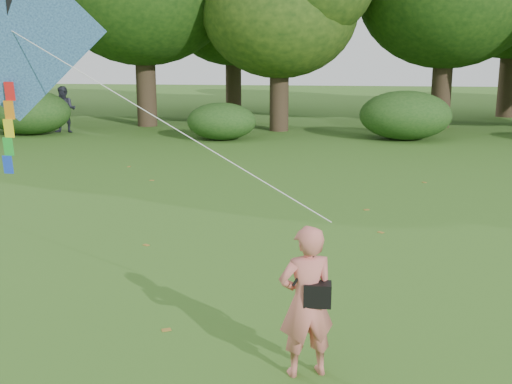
# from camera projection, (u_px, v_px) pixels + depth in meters

# --- Properties ---
(ground) EXTENTS (100.00, 100.00, 0.00)m
(ground) POSITION_uv_depth(u_px,v_px,m) (326.00, 353.00, 7.71)
(ground) COLOR #265114
(ground) RESTS_ON ground
(man_kite_flyer) EXTENTS (0.74, 0.60, 1.74)m
(man_kite_flyer) POSITION_uv_depth(u_px,v_px,m) (306.00, 302.00, 7.03)
(man_kite_flyer) COLOR #CB6A5F
(man_kite_flyer) RESTS_ON ground
(bystander_left) EXTENTS (1.01, 0.83, 1.91)m
(bystander_left) POSITION_uv_depth(u_px,v_px,m) (65.00, 110.00, 26.43)
(bystander_left) COLOR #2A2B38
(bystander_left) RESTS_ON ground
(crossbody_bag) EXTENTS (0.43, 0.20, 0.70)m
(crossbody_bag) POSITION_uv_depth(u_px,v_px,m) (317.00, 293.00, 6.96)
(crossbody_bag) COLOR black
(crossbody_bag) RESTS_ON ground
(flying_kite) EXTENTS (5.60, 2.37, 3.28)m
(flying_kite) POSITION_uv_depth(u_px,v_px,m) (11.00, 34.00, 8.69)
(flying_kite) COLOR #2834AF
(flying_kite) RESTS_ON ground
(shrub_band) EXTENTS (39.15, 3.22, 1.88)m
(shrub_band) POSITION_uv_depth(u_px,v_px,m) (308.00, 117.00, 24.64)
(shrub_band) COLOR #264919
(shrub_band) RESTS_ON ground
(fallen_leaves) EXTENTS (10.56, 11.78, 0.01)m
(fallen_leaves) POSITION_uv_depth(u_px,v_px,m) (327.00, 223.00, 13.29)
(fallen_leaves) COLOR olive
(fallen_leaves) RESTS_ON ground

